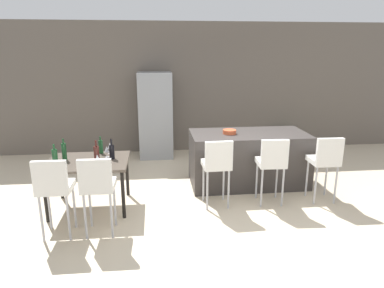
# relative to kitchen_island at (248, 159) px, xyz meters

# --- Properties ---
(ground_plane) EXTENTS (10.00, 10.00, 0.00)m
(ground_plane) POSITION_rel_kitchen_island_xyz_m (-0.47, -0.81, -0.46)
(ground_plane) COLOR beige
(back_wall) EXTENTS (10.00, 0.12, 2.90)m
(back_wall) POSITION_rel_kitchen_island_xyz_m (-0.47, 2.28, 0.99)
(back_wall) COLOR #665B51
(back_wall) RESTS_ON ground_plane
(kitchen_island) EXTENTS (1.99, 0.96, 0.92)m
(kitchen_island) POSITION_rel_kitchen_island_xyz_m (0.00, 0.00, 0.00)
(kitchen_island) COLOR #383330
(kitchen_island) RESTS_ON ground_plane
(bar_chair_left) EXTENTS (0.41, 0.41, 1.05)m
(bar_chair_left) POSITION_rel_kitchen_island_xyz_m (-0.71, -0.86, 0.24)
(bar_chair_left) COLOR white
(bar_chair_left) RESTS_ON ground_plane
(bar_chair_middle) EXTENTS (0.42, 0.42, 1.05)m
(bar_chair_middle) POSITION_rel_kitchen_island_xyz_m (0.12, -0.86, 0.24)
(bar_chair_middle) COLOR white
(bar_chair_middle) RESTS_ON ground_plane
(bar_chair_right) EXTENTS (0.41, 0.41, 1.05)m
(bar_chair_right) POSITION_rel_kitchen_island_xyz_m (0.96, -0.86, 0.24)
(bar_chair_right) COLOR white
(bar_chair_right) RESTS_ON ground_plane
(dining_table) EXTENTS (1.16, 0.91, 0.74)m
(dining_table) POSITION_rel_kitchen_island_xyz_m (-2.59, -0.68, 0.21)
(dining_table) COLOR #4C4238
(dining_table) RESTS_ON ground_plane
(dining_chair_near) EXTENTS (0.40, 0.40, 1.05)m
(dining_chair_near) POSITION_rel_kitchen_island_xyz_m (-2.86, -1.50, 0.24)
(dining_chair_near) COLOR white
(dining_chair_near) RESTS_ON ground_plane
(dining_chair_far) EXTENTS (0.41, 0.41, 1.05)m
(dining_chair_far) POSITION_rel_kitchen_island_xyz_m (-2.33, -1.50, 0.24)
(dining_chair_far) COLOR white
(dining_chair_far) RESTS_ON ground_plane
(wine_bottle_near) EXTENTS (0.07, 0.07, 0.30)m
(wine_bottle_near) POSITION_rel_kitchen_island_xyz_m (-3.01, -0.82, 0.40)
(wine_bottle_near) COLOR #194723
(wine_bottle_near) RESTS_ON dining_table
(wine_bottle_end) EXTENTS (0.08, 0.08, 0.32)m
(wine_bottle_end) POSITION_rel_kitchen_island_xyz_m (-2.45, -0.76, 0.40)
(wine_bottle_end) COLOR #471E19
(wine_bottle_end) RESTS_ON dining_table
(wine_bottle_inner) EXTENTS (0.07, 0.07, 0.27)m
(wine_bottle_inner) POSITION_rel_kitchen_island_xyz_m (-2.45, -0.33, 0.39)
(wine_bottle_inner) COLOR #194723
(wine_bottle_inner) RESTS_ON dining_table
(wine_bottle_right) EXTENTS (0.07, 0.07, 0.32)m
(wine_bottle_right) POSITION_rel_kitchen_island_xyz_m (-2.93, -0.61, 0.41)
(wine_bottle_right) COLOR #194723
(wine_bottle_right) RESTS_ON dining_table
(wine_bottle_far) EXTENTS (0.08, 0.08, 0.30)m
(wine_bottle_far) POSITION_rel_kitchen_island_xyz_m (-2.25, -0.63, 0.39)
(wine_bottle_far) COLOR black
(wine_bottle_far) RESTS_ON dining_table
(wine_glass_left) EXTENTS (0.07, 0.07, 0.17)m
(wine_glass_left) POSITION_rel_kitchen_island_xyz_m (-2.31, -0.36, 0.40)
(wine_glass_left) COLOR silver
(wine_glass_left) RESTS_ON dining_table
(wine_glass_middle) EXTENTS (0.07, 0.07, 0.17)m
(wine_glass_middle) POSITION_rel_kitchen_island_xyz_m (-2.33, -0.55, 0.40)
(wine_glass_middle) COLOR silver
(wine_glass_middle) RESTS_ON dining_table
(wine_glass_corner) EXTENTS (0.07, 0.07, 0.17)m
(wine_glass_corner) POSITION_rel_kitchen_island_xyz_m (-2.40, -0.96, 0.40)
(wine_glass_corner) COLOR silver
(wine_glass_corner) RESTS_ON dining_table
(refrigerator) EXTENTS (0.72, 0.68, 1.84)m
(refrigerator) POSITION_rel_kitchen_island_xyz_m (-1.58, 1.84, 0.46)
(refrigerator) COLOR #939699
(refrigerator) RESTS_ON ground_plane
(fruit_bowl) EXTENTS (0.23, 0.23, 0.07)m
(fruit_bowl) POSITION_rel_kitchen_island_xyz_m (-0.35, -0.01, 0.50)
(fruit_bowl) COLOR #C6512D
(fruit_bowl) RESTS_ON kitchen_island
(potted_plant) EXTENTS (0.36, 0.36, 0.57)m
(potted_plant) POSITION_rel_kitchen_island_xyz_m (1.49, 1.83, -0.13)
(potted_plant) COLOR #38383D
(potted_plant) RESTS_ON ground_plane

